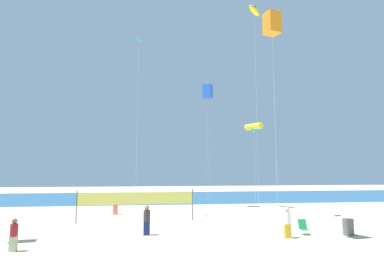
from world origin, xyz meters
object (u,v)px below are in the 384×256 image
object	(u,v)px
volleyball_net	(136,200)
kite_yellow_inflatable	(254,11)
folding_beach_chair	(303,227)
kite_orange_box	(272,23)
kite_yellow_tube	(254,127)
kite_cyan_diamond	(139,43)
trash_barrel	(348,227)
beachgoer_charcoal_shirt	(147,219)
kite_blue_box	(208,91)
beachgoer_plum_shirt	(116,203)
beachgoer_maroon_shirt	(14,234)
beachgoer_white_shirt	(287,221)
beach_handbag	(286,233)

from	to	relation	value
volleyball_net	kite_yellow_inflatable	size ratio (longest dim) A/B	0.48
folding_beach_chair	kite_orange_box	bearing A→B (deg)	-122.03
kite_yellow_tube	kite_cyan_diamond	world-z (taller)	kite_cyan_diamond
trash_barrel	kite_cyan_diamond	xyz separation A→B (m)	(-13.00, 8.63, 14.19)
beachgoer_charcoal_shirt	kite_blue_box	distance (m)	18.54
volleyball_net	kite_yellow_inflatable	bearing A→B (deg)	3.31
kite_yellow_tube	beachgoer_plum_shirt	bearing A→B (deg)	-165.40
beachgoer_maroon_shirt	kite_orange_box	xyz separation A→B (m)	(13.66, 0.62, 11.77)
kite_yellow_tube	trash_barrel	bearing A→B (deg)	-85.92
folding_beach_chair	kite_orange_box	size ratio (longest dim) A/B	0.07
kite_yellow_inflatable	kite_yellow_tube	size ratio (longest dim) A/B	2.07
beachgoer_white_shirt	folding_beach_chair	xyz separation A→B (m)	(1.41, 0.91, -0.49)
beach_handbag	kite_cyan_diamond	xyz separation A→B (m)	(-9.28, 8.12, 14.53)
kite_blue_box	kite_cyan_diamond	bearing A→B (deg)	-138.11
kite_cyan_diamond	kite_blue_box	bearing A→B (deg)	41.89
beachgoer_plum_shirt	folding_beach_chair	xyz separation A→B (m)	(12.26, -10.40, -0.49)
beachgoer_charcoal_shirt	kite_yellow_tube	xyz separation A→B (m)	(11.03, 13.01, 7.42)
beachgoer_maroon_shirt	kite_blue_box	bearing A→B (deg)	151.20
beachgoer_maroon_shirt	kite_cyan_diamond	size ratio (longest dim) A/B	0.10
beachgoer_white_shirt	kite_yellow_tube	world-z (taller)	kite_yellow_tube
beachgoer_white_shirt	trash_barrel	distance (m)	4.02
beachgoer_plum_shirt	beach_handbag	world-z (taller)	beachgoer_plum_shirt
folding_beach_chair	kite_yellow_inflatable	size ratio (longest dim) A/B	0.05
kite_yellow_tube	kite_cyan_diamond	xyz separation A→B (m)	(-11.96, -5.93, 6.31)
beachgoer_charcoal_shirt	volleyball_net	size ratio (longest dim) A/B	0.20
kite_yellow_inflatable	kite_blue_box	bearing A→B (deg)	110.35
trash_barrel	folding_beach_chair	bearing A→B (deg)	167.44
folding_beach_chair	trash_barrel	bearing A→B (deg)	9.92
beachgoer_charcoal_shirt	folding_beach_chair	distance (m)	9.56
trash_barrel	volleyball_net	world-z (taller)	volleyball_net
kite_yellow_inflatable	kite_yellow_tube	xyz separation A→B (m)	(2.05, 7.19, -9.22)
beachgoer_plum_shirt	kite_yellow_tube	world-z (taller)	kite_yellow_tube
folding_beach_chair	beachgoer_plum_shirt	bearing A→B (deg)	162.17
beachgoer_plum_shirt	kite_blue_box	bearing A→B (deg)	-75.70
volleyball_net	beachgoer_white_shirt	bearing A→B (deg)	-38.70
trash_barrel	kite_yellow_inflatable	distance (m)	18.88
kite_blue_box	beachgoer_plum_shirt	bearing A→B (deg)	-155.75
kite_orange_box	beach_handbag	bearing A→B (deg)	54.75
beachgoer_charcoal_shirt	beachgoer_white_shirt	size ratio (longest dim) A/B	0.99
volleyball_net	kite_orange_box	world-z (taller)	kite_orange_box
kite_cyan_diamond	kite_orange_box	distance (m)	12.83
beachgoer_charcoal_shirt	kite_cyan_diamond	distance (m)	15.47
beachgoer_white_shirt	volleyball_net	bearing A→B (deg)	-37.93
beachgoer_white_shirt	volleyball_net	world-z (taller)	volleyball_net
beach_handbag	kite_blue_box	bearing A→B (deg)	98.62
beachgoer_white_shirt	kite_yellow_inflatable	world-z (taller)	kite_yellow_inflatable
kite_yellow_inflatable	kite_orange_box	size ratio (longest dim) A/B	1.36
trash_barrel	kite_orange_box	xyz separation A→B (m)	(-4.80, -1.02, 12.12)
beachgoer_white_shirt	beach_handbag	distance (m)	1.20
beachgoer_charcoal_shirt	kite_blue_box	world-z (taller)	kite_blue_box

